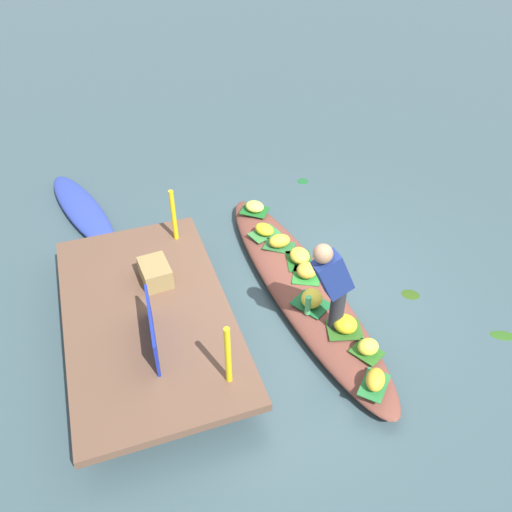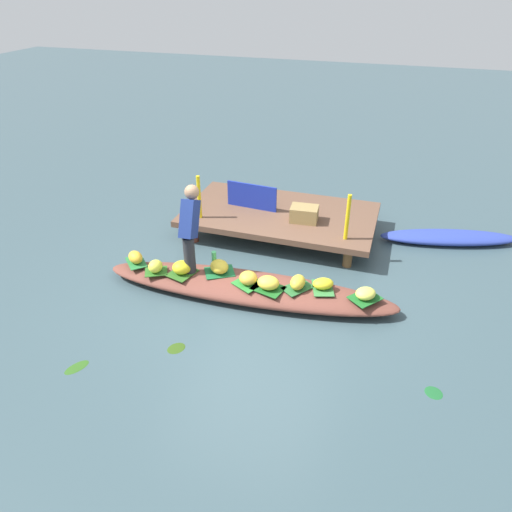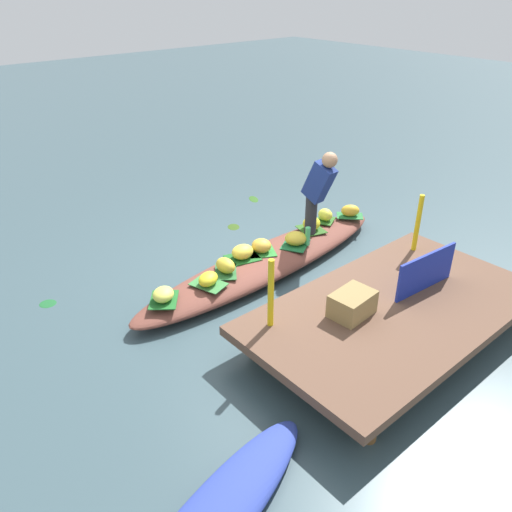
# 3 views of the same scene
# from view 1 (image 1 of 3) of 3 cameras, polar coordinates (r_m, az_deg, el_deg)

# --- Properties ---
(canal_water) EXTENTS (40.00, 40.00, 0.00)m
(canal_water) POSITION_cam_1_polar(r_m,az_deg,el_deg) (6.60, 4.92, -4.19)
(canal_water) COLOR #394F56
(canal_water) RESTS_ON ground
(dock_platform) EXTENTS (3.20, 1.80, 0.40)m
(dock_platform) POSITION_cam_1_polar(r_m,az_deg,el_deg) (5.98, -11.85, -6.30)
(dock_platform) COLOR brown
(dock_platform) RESTS_ON ground
(vendor_boat) EXTENTS (4.19, 1.04, 0.25)m
(vendor_boat) POSITION_cam_1_polar(r_m,az_deg,el_deg) (6.52, 4.98, -3.39)
(vendor_boat) COLOR brown
(vendor_boat) RESTS_ON ground
(moored_boat) EXTENTS (2.31, 1.07, 0.18)m
(moored_boat) POSITION_cam_1_polar(r_m,az_deg,el_deg) (8.33, -18.55, 4.92)
(moored_boat) COLOR #2D40A1
(moored_boat) RESTS_ON ground
(leaf_mat_0) EXTENTS (0.37, 0.46, 0.01)m
(leaf_mat_0) POSITION_cam_1_polar(r_m,az_deg,el_deg) (7.13, 0.92, 2.49)
(leaf_mat_0) COLOR #357839
(leaf_mat_0) RESTS_ON vendor_boat
(banana_bunch_0) EXTENTS (0.35, 0.31, 0.14)m
(banana_bunch_0) POSITION_cam_1_polar(r_m,az_deg,el_deg) (7.08, 0.92, 2.94)
(banana_bunch_0) COLOR yellow
(banana_bunch_0) RESTS_ON vendor_boat
(leaf_mat_1) EXTENTS (0.44, 0.44, 0.01)m
(leaf_mat_1) POSITION_cam_1_polar(r_m,az_deg,el_deg) (5.47, 12.86, -13.64)
(leaf_mat_1) COLOR #267237
(leaf_mat_1) RESTS_ON vendor_boat
(banana_bunch_1) EXTENTS (0.33, 0.31, 0.17)m
(banana_bunch_1) POSITION_cam_1_polar(r_m,az_deg,el_deg) (5.40, 12.99, -13.10)
(banana_bunch_1) COLOR gold
(banana_bunch_1) RESTS_ON vendor_boat
(leaf_mat_2) EXTENTS (0.44, 0.47, 0.01)m
(leaf_mat_2) POSITION_cam_1_polar(r_m,az_deg,el_deg) (6.91, 2.58, 1.10)
(leaf_mat_2) COLOR #286230
(leaf_mat_2) RESTS_ON vendor_boat
(banana_bunch_2) EXTENTS (0.20, 0.29, 0.18)m
(banana_bunch_2) POSITION_cam_1_polar(r_m,az_deg,el_deg) (6.86, 2.60, 1.67)
(banana_bunch_2) COLOR gold
(banana_bunch_2) RESTS_ON vendor_boat
(leaf_mat_3) EXTENTS (0.39, 0.37, 0.01)m
(leaf_mat_3) POSITION_cam_1_polar(r_m,az_deg,el_deg) (5.72, 12.10, -10.30)
(leaf_mat_3) COLOR #2A6120
(leaf_mat_3) RESTS_ON vendor_boat
(banana_bunch_3) EXTENTS (0.21, 0.24, 0.18)m
(banana_bunch_3) POSITION_cam_1_polar(r_m,az_deg,el_deg) (5.66, 12.22, -9.73)
(banana_bunch_3) COLOR #EAE642
(banana_bunch_3) RESTS_ON vendor_boat
(leaf_mat_4) EXTENTS (0.46, 0.45, 0.01)m
(leaf_mat_4) POSITION_cam_1_polar(r_m,az_deg,el_deg) (6.48, 5.55, -2.16)
(leaf_mat_4) COLOR #2A7F2F
(leaf_mat_4) RESTS_ON vendor_boat
(banana_bunch_4) EXTENTS (0.32, 0.33, 0.18)m
(banana_bunch_4) POSITION_cam_1_polar(r_m,az_deg,el_deg) (6.43, 5.60, -1.58)
(banana_bunch_4) COLOR gold
(banana_bunch_4) RESTS_ON vendor_boat
(leaf_mat_5) EXTENTS (0.41, 0.45, 0.01)m
(leaf_mat_5) POSITION_cam_1_polar(r_m,az_deg,el_deg) (5.89, 9.68, -7.97)
(leaf_mat_5) COLOR #2B5C1E
(leaf_mat_5) RESTS_ON vendor_boat
(banana_bunch_5) EXTENTS (0.35, 0.34, 0.19)m
(banana_bunch_5) POSITION_cam_1_polar(r_m,az_deg,el_deg) (5.83, 9.78, -7.36)
(banana_bunch_5) COLOR yellow
(banana_bunch_5) RESTS_ON vendor_boat
(leaf_mat_6) EXTENTS (0.51, 0.48, 0.01)m
(leaf_mat_6) POSITION_cam_1_polar(r_m,az_deg,el_deg) (6.12, 6.10, -5.25)
(leaf_mat_6) COLOR #185C2F
(leaf_mat_6) RESTS_ON vendor_boat
(banana_bunch_6) EXTENTS (0.38, 0.37, 0.18)m
(banana_bunch_6) POSITION_cam_1_polar(r_m,az_deg,el_deg) (6.06, 6.16, -4.65)
(banana_bunch_6) COLOR gold
(banana_bunch_6) RESTS_ON vendor_boat
(leaf_mat_7) EXTENTS (0.48, 0.41, 0.01)m
(leaf_mat_7) POSITION_cam_1_polar(r_m,az_deg,el_deg) (6.69, 4.78, -0.54)
(leaf_mat_7) COLOR #1C5D21
(leaf_mat_7) RESTS_ON vendor_boat
(banana_bunch_7) EXTENTS (0.31, 0.26, 0.18)m
(banana_bunch_7) POSITION_cam_1_polar(r_m,az_deg,el_deg) (6.64, 4.82, 0.04)
(banana_bunch_7) COLOR yellow
(banana_bunch_7) RESTS_ON vendor_boat
(leaf_mat_8) EXTENTS (0.47, 0.48, 0.01)m
(leaf_mat_8) POSITION_cam_1_polar(r_m,az_deg,el_deg) (7.58, -0.14, 5.02)
(leaf_mat_8) COLOR #1C5F23
(leaf_mat_8) RESTS_ON vendor_boat
(banana_bunch_8) EXTENTS (0.36, 0.35, 0.15)m
(banana_bunch_8) POSITION_cam_1_polar(r_m,az_deg,el_deg) (7.54, -0.14, 5.46)
(banana_bunch_8) COLOR #E6E556
(banana_bunch_8) RESTS_ON vendor_boat
(vendor_person) EXTENTS (0.21, 0.49, 1.22)m
(vendor_person) POSITION_cam_1_polar(r_m,az_deg,el_deg) (5.41, 8.43, -2.84)
(vendor_person) COLOR #28282D
(vendor_person) RESTS_ON vendor_boat
(water_bottle) EXTENTS (0.07, 0.07, 0.26)m
(water_bottle) POSITION_cam_1_polar(r_m,az_deg,el_deg) (5.93, 5.73, -5.41)
(water_bottle) COLOR #4ABE69
(water_bottle) RESTS_ON vendor_boat
(market_banner) EXTENTS (0.89, 0.10, 0.44)m
(market_banner) POSITION_cam_1_polar(r_m,az_deg,el_deg) (5.43, -11.33, -7.86)
(market_banner) COLOR #182A99
(market_banner) RESTS_ON dock_platform
(railing_post_west) EXTENTS (0.06, 0.06, 0.73)m
(railing_post_west) POSITION_cam_1_polar(r_m,az_deg,el_deg) (4.92, -3.09, -10.86)
(railing_post_west) COLOR yellow
(railing_post_west) RESTS_ON dock_platform
(railing_post_east) EXTENTS (0.06, 0.06, 0.73)m
(railing_post_east) POSITION_cam_1_polar(r_m,az_deg,el_deg) (6.68, -9.04, 4.44)
(railing_post_east) COLOR yellow
(railing_post_east) RESTS_ON dock_platform
(produce_crate) EXTENTS (0.46, 0.35, 0.25)m
(produce_crate) POSITION_cam_1_polar(r_m,az_deg,el_deg) (6.20, -11.00, -1.82)
(produce_crate) COLOR olive
(produce_crate) RESTS_ON dock_platform
(drifting_plant_0) EXTENTS (0.27, 0.33, 0.01)m
(drifting_plant_0) POSITION_cam_1_polar(r_m,az_deg,el_deg) (6.74, 25.51, -7.88)
(drifting_plant_0) COLOR #2B591B
(drifting_plant_0) RESTS_ON ground
(drifting_plant_1) EXTENTS (0.27, 0.27, 0.01)m
(drifting_plant_1) POSITION_cam_1_polar(r_m,az_deg,el_deg) (8.78, 5.18, 8.19)
(drifting_plant_1) COLOR #1B5C2B
(drifting_plant_1) RESTS_ON ground
(drifting_plant_2) EXTENTS (0.28, 0.29, 0.01)m
(drifting_plant_2) POSITION_cam_1_polar(r_m,az_deg,el_deg) (6.85, 16.62, -4.07)
(drifting_plant_2) COLOR #2F4D14
(drifting_plant_2) RESTS_ON ground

